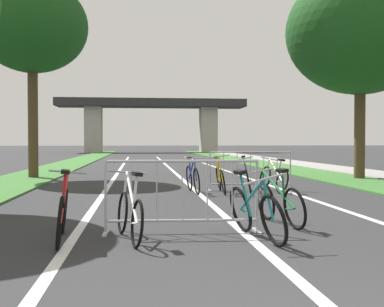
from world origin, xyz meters
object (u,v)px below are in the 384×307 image
at_px(crowd_barrier_second, 250,171).
at_px(bicycle_teal_6, 255,212).
at_px(bicycle_blue_5, 193,178).
at_px(crowd_barrier_nearest, 182,197).
at_px(bicycle_yellow_0, 220,178).
at_px(bicycle_white_2, 130,213).
at_px(tree_right_cypress_far, 361,32).
at_px(bicycle_red_7, 63,213).
at_px(bicycle_silver_1, 274,178).
at_px(bicycle_green_3, 279,202).
at_px(bicycle_purple_4, 248,178).
at_px(tree_left_oak_near, 32,27).

bearing_deg(crowd_barrier_second, bicycle_teal_6, -102.58).
relative_size(crowd_barrier_second, bicycle_blue_5, 1.35).
relative_size(crowd_barrier_nearest, bicycle_yellow_0, 1.34).
relative_size(bicycle_white_2, bicycle_blue_5, 0.95).
distance_m(crowd_barrier_nearest, bicycle_teal_6, 1.10).
distance_m(tree_right_cypress_far, bicycle_red_7, 13.54).
bearing_deg(bicycle_teal_6, bicycle_silver_1, -118.94).
bearing_deg(tree_right_cypress_far, bicycle_red_7, -132.26).
relative_size(crowd_barrier_second, bicycle_white_2, 1.42).
bearing_deg(bicycle_silver_1, crowd_barrier_second, 136.06).
relative_size(bicycle_silver_1, bicycle_teal_6, 1.00).
distance_m(bicycle_white_2, bicycle_red_7, 0.88).
xyz_separation_m(crowd_barrier_nearest, bicycle_blue_5, (0.75, 5.39, -0.14)).
height_order(bicycle_silver_1, bicycle_blue_5, bicycle_blue_5).
bearing_deg(bicycle_red_7, crowd_barrier_nearest, 7.48).
distance_m(bicycle_green_3, bicycle_purple_4, 4.75).
xyz_separation_m(bicycle_yellow_0, bicycle_green_3, (0.13, -4.78, -0.02)).
xyz_separation_m(bicycle_silver_1, bicycle_purple_4, (-0.72, -0.17, 0.01)).
bearing_deg(bicycle_white_2, bicycle_blue_5, 63.64).
height_order(tree_right_cypress_far, bicycle_green_3, tree_right_cypress_far).
height_order(tree_left_oak_near, bicycle_yellow_0, tree_left_oak_near).
xyz_separation_m(bicycle_yellow_0, bicycle_teal_6, (-0.52, -5.84, -0.00)).
distance_m(bicycle_purple_4, bicycle_blue_5, 1.41).
height_order(bicycle_silver_1, bicycle_green_3, bicycle_silver_1).
distance_m(bicycle_purple_4, bicycle_red_7, 6.75).
bearing_deg(bicycle_blue_5, bicycle_red_7, 63.04).
xyz_separation_m(bicycle_white_2, bicycle_blue_5, (1.48, 5.82, 0.02)).
relative_size(crowd_barrier_nearest, bicycle_blue_5, 1.35).
xyz_separation_m(crowd_barrier_nearest, bicycle_white_2, (-0.73, -0.43, -0.16)).
relative_size(crowd_barrier_second, bicycle_purple_4, 1.30).
relative_size(tree_right_cypress_far, crowd_barrier_second, 3.22).
height_order(bicycle_blue_5, bicycle_teal_6, bicycle_blue_5).
height_order(bicycle_white_2, bicycle_red_7, bicycle_red_7).
height_order(bicycle_yellow_0, bicycle_red_7, bicycle_yellow_0).
bearing_deg(bicycle_red_7, bicycle_yellow_0, 55.81).
bearing_deg(bicycle_white_2, bicycle_silver_1, 46.16).
xyz_separation_m(bicycle_white_2, bicycle_purple_4, (2.89, 5.65, 0.01)).
xyz_separation_m(bicycle_yellow_0, bicycle_purple_4, (0.71, -0.07, -0.01)).
xyz_separation_m(tree_left_oak_near, bicycle_silver_1, (7.20, -5.34, -4.98)).
height_order(tree_left_oak_near, crowd_barrier_second, tree_left_oak_near).
bearing_deg(bicycle_teal_6, bicycle_purple_4, -112.81).
bearing_deg(crowd_barrier_second, bicycle_red_7, -122.76).
relative_size(bicycle_green_3, bicycle_purple_4, 0.93).
xyz_separation_m(tree_right_cypress_far, bicycle_purple_4, (-4.78, -3.80, -4.69)).
bearing_deg(tree_right_cypress_far, crowd_barrier_nearest, -127.54).
bearing_deg(bicycle_yellow_0, bicycle_green_3, 94.83).
relative_size(bicycle_silver_1, bicycle_red_7, 0.98).
distance_m(crowd_barrier_nearest, bicycle_yellow_0, 5.48).
bearing_deg(bicycle_green_3, bicycle_white_2, -169.24).
bearing_deg(bicycle_white_2, crowd_barrier_nearest, 18.26).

